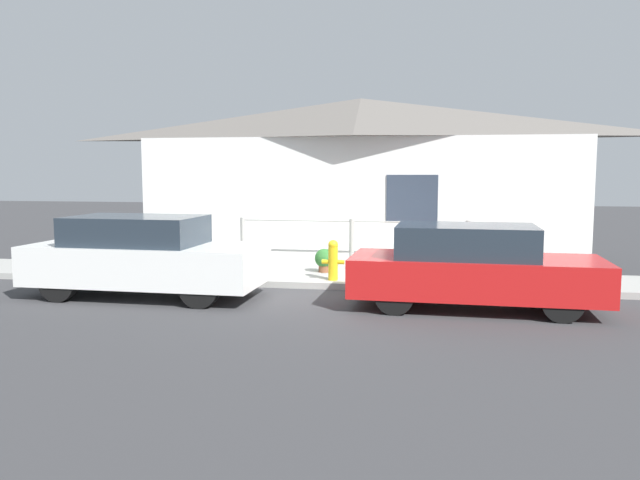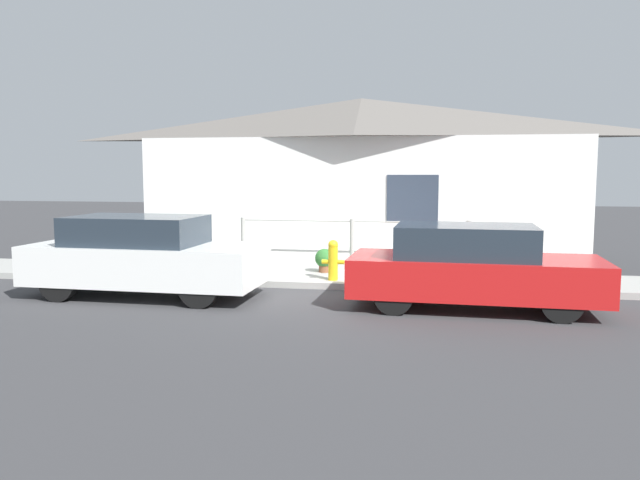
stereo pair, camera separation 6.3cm
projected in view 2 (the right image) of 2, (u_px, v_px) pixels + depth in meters
ground_plane at (340, 290)px, 11.61m from camera, size 60.00×60.00×0.00m
sidewalk at (347, 278)px, 12.52m from camera, size 24.00×1.89×0.12m
house at (361, 130)px, 14.40m from camera, size 10.32×2.23×3.89m
fence at (352, 241)px, 13.23m from camera, size 4.90×0.10×1.08m
car_left at (144, 256)px, 10.96m from camera, size 4.14×1.71×1.42m
car_right at (472, 267)px, 9.98m from camera, size 4.01×1.74×1.35m
fire_hydrant at (333, 259)px, 11.92m from camera, size 0.43×0.19×0.78m
potted_plant_near_hydrant at (324, 259)px, 12.88m from camera, size 0.39×0.39×0.49m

